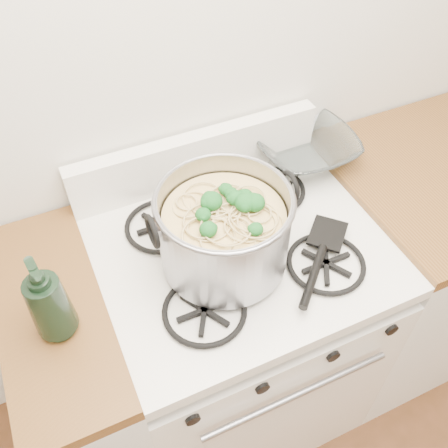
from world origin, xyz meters
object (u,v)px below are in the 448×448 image
at_px(stock_pot, 224,231).
at_px(spatula, 328,232).
at_px(gas_range, 238,336).
at_px(glass_bowl, 305,152).
at_px(bottle, 47,299).

xyz_separation_m(stock_pot, spatula, (0.28, -0.04, -0.09)).
relative_size(gas_range, glass_bowl, 7.70).
height_order(gas_range, bottle, bottle).
bearing_deg(bottle, gas_range, -2.11).
distance_m(spatula, glass_bowl, 0.33).
relative_size(stock_pot, glass_bowl, 2.99).
bearing_deg(bottle, glass_bowl, 10.74).
distance_m(gas_range, spatula, 0.55).
distance_m(gas_range, bottle, 0.78).
relative_size(gas_range, bottle, 3.81).
bearing_deg(gas_range, spatula, -18.30).
distance_m(spatula, bottle, 0.72).
bearing_deg(bottle, stock_pot, -4.82).
bearing_deg(spatula, gas_range, -152.36).
bearing_deg(glass_bowl, bottle, -160.42).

